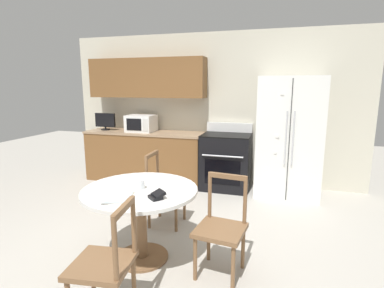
% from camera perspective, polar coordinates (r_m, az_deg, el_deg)
% --- Properties ---
extents(ground_plane, '(14.00, 14.00, 0.00)m').
position_cam_1_polar(ground_plane, '(3.29, -7.26, -20.28)').
color(ground_plane, '#B2ADA3').
extents(back_wall, '(5.20, 0.44, 2.60)m').
position_cam_1_polar(back_wall, '(5.36, 0.45, 8.24)').
color(back_wall, beige).
rests_on(back_wall, ground_plane).
extents(kitchen_counter, '(2.15, 0.64, 0.90)m').
position_cam_1_polar(kitchen_counter, '(5.51, -8.80, -2.26)').
color(kitchen_counter, brown).
rests_on(kitchen_counter, ground_plane).
extents(refrigerator, '(0.96, 0.74, 1.85)m').
position_cam_1_polar(refrigerator, '(4.86, 17.92, 1.22)').
color(refrigerator, white).
rests_on(refrigerator, ground_plane).
extents(oven_range, '(0.79, 0.68, 1.08)m').
position_cam_1_polar(oven_range, '(5.05, 6.49, -3.22)').
color(oven_range, black).
rests_on(oven_range, ground_plane).
extents(microwave, '(0.48, 0.41, 0.29)m').
position_cam_1_polar(microwave, '(5.43, -9.65, 3.91)').
color(microwave, white).
rests_on(microwave, kitchen_counter).
extents(countertop_tv, '(0.39, 0.16, 0.31)m').
position_cam_1_polar(countertop_tv, '(5.76, -16.20, 4.25)').
color(countertop_tv, black).
rests_on(countertop_tv, kitchen_counter).
extents(counter_bottle, '(0.06, 0.06, 0.27)m').
position_cam_1_polar(counter_bottle, '(5.70, -12.20, 3.68)').
color(counter_bottle, brown).
rests_on(counter_bottle, kitchen_counter).
extents(dining_table, '(1.11, 1.11, 0.73)m').
position_cam_1_polar(dining_table, '(3.00, -9.78, -11.20)').
color(dining_table, white).
rests_on(dining_table, ground_plane).
extents(dining_chair_right, '(0.47, 0.47, 0.90)m').
position_cam_1_polar(dining_chair_right, '(2.83, 5.61, -15.69)').
color(dining_chair_right, brown).
rests_on(dining_chair_right, ground_plane).
extents(dining_chair_far, '(0.43, 0.43, 0.90)m').
position_cam_1_polar(dining_chair_far, '(3.76, -5.22, -8.76)').
color(dining_chair_far, brown).
rests_on(dining_chair_far, ground_plane).
extents(dining_chair_near, '(0.47, 0.47, 0.90)m').
position_cam_1_polar(dining_chair_near, '(2.41, -16.17, -21.17)').
color(dining_chair_near, brown).
rests_on(dining_chair_near, ground_plane).
extents(candle_glass, '(0.09, 0.09, 0.09)m').
position_cam_1_polar(candle_glass, '(2.93, -9.94, -7.70)').
color(candle_glass, silver).
rests_on(candle_glass, dining_table).
extents(wallet, '(0.17, 0.17, 0.07)m').
position_cam_1_polar(wallet, '(2.67, -6.69, -9.73)').
color(wallet, black).
rests_on(wallet, dining_table).
extents(mail_stack, '(0.30, 0.35, 0.02)m').
position_cam_1_polar(mail_stack, '(2.74, -13.80, -9.81)').
color(mail_stack, white).
rests_on(mail_stack, dining_table).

